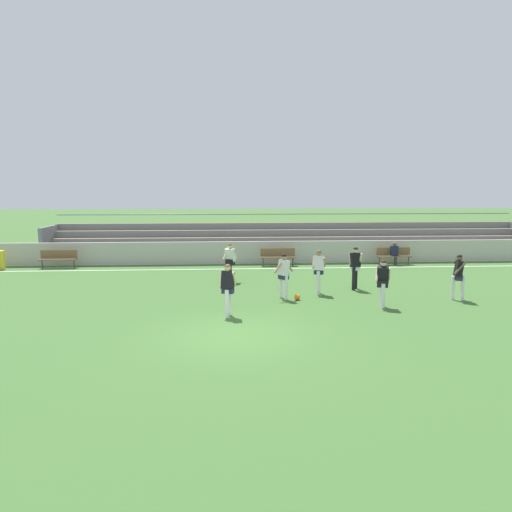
{
  "coord_description": "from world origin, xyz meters",
  "views": [
    {
      "loc": [
        -0.25,
        -12.63,
        3.99
      ],
      "look_at": [
        0.99,
        6.34,
        1.28
      ],
      "focal_mm": 33.47,
      "sensor_mm": 36.0,
      "label": 1
    }
  ],
  "objects_px": {
    "trash_bin": "(0,260)",
    "player_white_pressing_high": "(319,268)",
    "bleacher_stand": "(293,239)",
    "spectator_seated": "(395,252)",
    "player_white_wide_left": "(284,272)",
    "player_dark_deep_cover": "(459,273)",
    "soccer_ball": "(297,297)",
    "player_dark_challenging": "(383,279)",
    "bench_near_bin": "(278,255)",
    "player_dark_trailing_run": "(355,264)",
    "player_dark_wide_right": "(228,285)",
    "bench_near_wall_gap": "(394,254)",
    "player_white_dropping_back": "(230,259)",
    "bench_far_right": "(58,257)"
  },
  "relations": [
    {
      "from": "trash_bin",
      "to": "player_white_pressing_high",
      "type": "height_order",
      "value": "player_white_pressing_high"
    },
    {
      "from": "bleacher_stand",
      "to": "spectator_seated",
      "type": "xyz_separation_m",
      "value": [
        4.9,
        -3.26,
        -0.34
      ]
    },
    {
      "from": "player_white_wide_left",
      "to": "player_dark_deep_cover",
      "type": "relative_size",
      "value": 1.0
    },
    {
      "from": "spectator_seated",
      "to": "soccer_ball",
      "type": "relative_size",
      "value": 5.5
    },
    {
      "from": "player_white_pressing_high",
      "to": "player_dark_challenging",
      "type": "bearing_deg",
      "value": -50.55
    },
    {
      "from": "bench_near_bin",
      "to": "player_dark_trailing_run",
      "type": "relative_size",
      "value": 1.06
    },
    {
      "from": "player_dark_wide_right",
      "to": "trash_bin",
      "type": "bearing_deg",
      "value": 139.72
    },
    {
      "from": "trash_bin",
      "to": "player_dark_wide_right",
      "type": "relative_size",
      "value": 0.56
    },
    {
      "from": "trash_bin",
      "to": "spectator_seated",
      "type": "relative_size",
      "value": 0.77
    },
    {
      "from": "trash_bin",
      "to": "bleacher_stand",
      "type": "bearing_deg",
      "value": 12.54
    },
    {
      "from": "bench_near_wall_gap",
      "to": "player_dark_challenging",
      "type": "xyz_separation_m",
      "value": [
        -3.58,
        -8.89,
        0.41
      ]
    },
    {
      "from": "bench_near_wall_gap",
      "to": "player_white_wide_left",
      "type": "distance_m",
      "value": 10.06
    },
    {
      "from": "player_dark_wide_right",
      "to": "player_white_dropping_back",
      "type": "xyz_separation_m",
      "value": [
        0.14,
        5.61,
        0.0
      ]
    },
    {
      "from": "trash_bin",
      "to": "player_dark_wide_right",
      "type": "xyz_separation_m",
      "value": [
        11.21,
        -9.5,
        0.52
      ]
    },
    {
      "from": "bleacher_stand",
      "to": "player_dark_challenging",
      "type": "distance_m",
      "value": 12.11
    },
    {
      "from": "player_dark_challenging",
      "to": "bench_near_wall_gap",
      "type": "bearing_deg",
      "value": 68.09
    },
    {
      "from": "player_white_wide_left",
      "to": "player_dark_challenging",
      "type": "bearing_deg",
      "value": -24.44
    },
    {
      "from": "bench_near_wall_gap",
      "to": "trash_bin",
      "type": "bearing_deg",
      "value": -179.4
    },
    {
      "from": "player_dark_deep_cover",
      "to": "player_dark_wide_right",
      "type": "height_order",
      "value": "player_dark_wide_right"
    },
    {
      "from": "player_dark_deep_cover",
      "to": "player_dark_trailing_run",
      "type": "xyz_separation_m",
      "value": [
        -3.21,
        2.0,
        0.03
      ]
    },
    {
      "from": "bench_near_wall_gap",
      "to": "player_white_dropping_back",
      "type": "bearing_deg",
      "value": -154.63
    },
    {
      "from": "player_white_wide_left",
      "to": "player_dark_trailing_run",
      "type": "distance_m",
      "value": 3.34
    },
    {
      "from": "bench_far_right",
      "to": "bench_near_wall_gap",
      "type": "bearing_deg",
      "value": 0.0
    },
    {
      "from": "bleacher_stand",
      "to": "player_white_wide_left",
      "type": "xyz_separation_m",
      "value": [
        -1.86,
        -10.59,
        -0.06
      ]
    },
    {
      "from": "bench_near_bin",
      "to": "player_dark_wide_right",
      "type": "relative_size",
      "value": 1.08
    },
    {
      "from": "bench_near_wall_gap",
      "to": "bench_far_right",
      "type": "relative_size",
      "value": 1.0
    },
    {
      "from": "bench_far_right",
      "to": "player_dark_deep_cover",
      "type": "distance_m",
      "value": 18.55
    },
    {
      "from": "player_white_dropping_back",
      "to": "player_dark_wide_right",
      "type": "bearing_deg",
      "value": -91.39
    },
    {
      "from": "spectator_seated",
      "to": "bleacher_stand",
      "type": "bearing_deg",
      "value": 146.35
    },
    {
      "from": "bench_near_bin",
      "to": "player_dark_wide_right",
      "type": "height_order",
      "value": "player_dark_wide_right"
    },
    {
      "from": "bench_far_right",
      "to": "player_white_dropping_back",
      "type": "bearing_deg",
      "value": -25.52
    },
    {
      "from": "player_white_dropping_back",
      "to": "player_dark_challenging",
      "type": "bearing_deg",
      "value": -43.35
    },
    {
      "from": "player_white_dropping_back",
      "to": "bleacher_stand",
      "type": "bearing_deg",
      "value": 62.64
    },
    {
      "from": "bench_near_wall_gap",
      "to": "player_white_pressing_high",
      "type": "height_order",
      "value": "player_white_pressing_high"
    },
    {
      "from": "bleacher_stand",
      "to": "player_dark_deep_cover",
      "type": "bearing_deg",
      "value": -68.59
    },
    {
      "from": "bleacher_stand",
      "to": "player_dark_challenging",
      "type": "relative_size",
      "value": 17.27
    },
    {
      "from": "player_white_wide_left",
      "to": "spectator_seated",
      "type": "bearing_deg",
      "value": 47.33
    },
    {
      "from": "trash_bin",
      "to": "spectator_seated",
      "type": "xyz_separation_m",
      "value": [
        19.99,
        0.09,
        0.24
      ]
    },
    {
      "from": "player_dark_wide_right",
      "to": "player_white_dropping_back",
      "type": "relative_size",
      "value": 1.0
    },
    {
      "from": "trash_bin",
      "to": "player_dark_challenging",
      "type": "bearing_deg",
      "value": -27.87
    },
    {
      "from": "player_dark_deep_cover",
      "to": "player_dark_trailing_run",
      "type": "height_order",
      "value": "player_dark_trailing_run"
    },
    {
      "from": "player_white_pressing_high",
      "to": "bleacher_stand",
      "type": "bearing_deg",
      "value": 87.49
    },
    {
      "from": "player_dark_challenging",
      "to": "soccer_ball",
      "type": "relative_size",
      "value": 7.33
    },
    {
      "from": "trash_bin",
      "to": "player_dark_wide_right",
      "type": "distance_m",
      "value": 14.7
    },
    {
      "from": "player_white_wide_left",
      "to": "player_dark_wide_right",
      "type": "xyz_separation_m",
      "value": [
        -2.03,
        -2.26,
        0.01
      ]
    },
    {
      "from": "bleacher_stand",
      "to": "player_white_wide_left",
      "type": "height_order",
      "value": "bleacher_stand"
    },
    {
      "from": "player_dark_wide_right",
      "to": "soccer_ball",
      "type": "xyz_separation_m",
      "value": [
        2.5,
        2.03,
        -0.88
      ]
    },
    {
      "from": "trash_bin",
      "to": "player_dark_challenging",
      "type": "height_order",
      "value": "player_dark_challenging"
    },
    {
      "from": "player_dark_trailing_run",
      "to": "player_dark_challenging",
      "type": "bearing_deg",
      "value": -86.85
    },
    {
      "from": "bench_near_wall_gap",
      "to": "player_white_wide_left",
      "type": "height_order",
      "value": "player_white_wide_left"
    }
  ]
}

